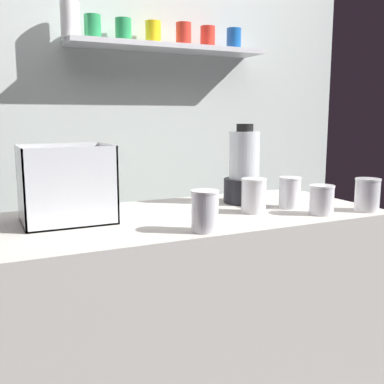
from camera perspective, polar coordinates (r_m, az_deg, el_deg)
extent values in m
cube|color=beige|center=(1.82, 0.00, -16.68)|extent=(1.40, 0.64, 0.90)
cube|color=silver|center=(2.35, -8.20, 9.33)|extent=(2.60, 0.04, 2.50)
cube|color=silver|center=(2.33, -2.92, 17.62)|extent=(0.99, 0.20, 0.02)
cylinder|color=#268C4C|center=(2.23, -12.37, 19.53)|extent=(0.08, 0.08, 0.11)
cylinder|color=#268C4C|center=(2.28, -8.61, 19.40)|extent=(0.08, 0.08, 0.11)
cylinder|color=yellow|center=(2.33, -4.89, 19.27)|extent=(0.08, 0.08, 0.11)
cylinder|color=red|center=(2.36, -1.06, 19.17)|extent=(0.08, 0.08, 0.11)
cylinder|color=red|center=(2.45, 1.98, 18.81)|extent=(0.08, 0.08, 0.11)
cylinder|color=#1959B2|center=(2.51, 5.27, 18.54)|extent=(0.08, 0.08, 0.11)
cylinder|color=white|center=(2.21, -15.06, 20.10)|extent=(0.08, 0.08, 0.15)
cube|color=white|center=(1.60, -15.29, -3.48)|extent=(0.29, 0.23, 0.01)
cube|color=white|center=(1.47, -14.71, 0.42)|extent=(0.29, 0.01, 0.26)
cube|color=white|center=(1.69, -16.17, 1.51)|extent=(0.29, 0.01, 0.26)
cube|color=white|center=(1.56, -20.71, 0.64)|extent=(0.01, 0.23, 0.26)
cube|color=white|center=(1.61, -10.43, 1.35)|extent=(0.01, 0.23, 0.26)
cone|color=orange|center=(1.60, -16.17, -2.73)|extent=(0.19, 0.05, 0.03)
cone|color=orange|center=(1.60, -13.75, -2.86)|extent=(0.10, 0.13, 0.02)
cone|color=orange|center=(1.59, -15.13, -2.74)|extent=(0.19, 0.07, 0.04)
cone|color=orange|center=(1.60, -16.72, -2.80)|extent=(0.13, 0.16, 0.03)
cone|color=orange|center=(1.59, -16.32, -2.06)|extent=(0.14, 0.08, 0.02)
cone|color=orange|center=(1.60, -16.72, -1.56)|extent=(0.09, 0.16, 0.03)
cone|color=orange|center=(1.59, -15.37, -1.59)|extent=(0.18, 0.11, 0.03)
cone|color=orange|center=(1.61, -13.92, -1.63)|extent=(0.17, 0.10, 0.03)
cone|color=orange|center=(1.60, -14.74, -0.38)|extent=(0.17, 0.04, 0.03)
cone|color=orange|center=(1.58, -16.74, -0.69)|extent=(0.17, 0.15, 0.03)
cylinder|color=black|center=(1.88, 6.50, 0.18)|extent=(0.17, 0.17, 0.10)
cylinder|color=silver|center=(1.87, 6.59, 4.62)|extent=(0.12, 0.12, 0.19)
cylinder|color=orange|center=(1.87, 6.54, 2.29)|extent=(0.11, 0.11, 0.04)
cylinder|color=black|center=(1.86, 6.65, 8.04)|extent=(0.07, 0.07, 0.03)
cylinder|color=white|center=(1.40, 1.63, -2.53)|extent=(0.08, 0.08, 0.12)
cylinder|color=orange|center=(1.41, 1.63, -3.37)|extent=(0.08, 0.08, 0.08)
cylinder|color=white|center=(1.39, 1.64, 0.08)|extent=(0.09, 0.09, 0.01)
cylinder|color=white|center=(1.69, 7.75, -0.55)|extent=(0.09, 0.09, 0.12)
cylinder|color=yellow|center=(1.70, 7.74, -0.95)|extent=(0.08, 0.08, 0.10)
cylinder|color=white|center=(1.68, 7.80, 1.59)|extent=(0.09, 0.09, 0.01)
cylinder|color=white|center=(1.81, 12.19, -0.15)|extent=(0.08, 0.08, 0.11)
cylinder|color=orange|center=(1.81, 12.18, -0.55)|extent=(0.08, 0.08, 0.09)
cylinder|color=white|center=(1.80, 12.26, 1.74)|extent=(0.09, 0.09, 0.01)
cylinder|color=white|center=(1.72, 15.96, -1.04)|extent=(0.09, 0.09, 0.10)
cylinder|color=orange|center=(1.72, 15.93, -1.71)|extent=(0.08, 0.08, 0.06)
cylinder|color=white|center=(1.71, 16.04, 0.72)|extent=(0.09, 0.09, 0.01)
cylinder|color=white|center=(1.83, 21.15, -0.41)|extent=(0.09, 0.09, 0.12)
cylinder|color=orange|center=(1.83, 21.13, -0.68)|extent=(0.08, 0.08, 0.10)
cylinder|color=white|center=(1.82, 21.26, 1.50)|extent=(0.09, 0.09, 0.01)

